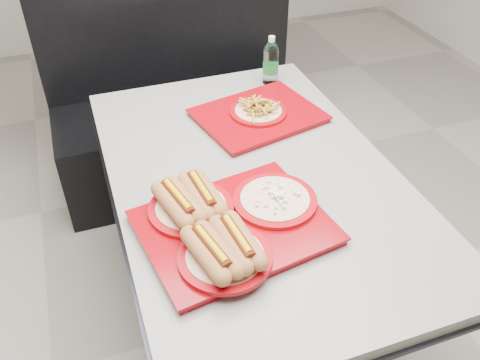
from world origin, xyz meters
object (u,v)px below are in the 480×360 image
object	(u,v)px
diner_table	(253,211)
water_bottle	(271,63)
tray_far	(258,113)
booth_bench	(180,106)
tray_near	(227,222)

from	to	relation	value
diner_table	water_bottle	world-z (taller)	water_bottle
diner_table	tray_far	world-z (taller)	tray_far
booth_bench	water_bottle	world-z (taller)	booth_bench
tray_far	water_bottle	bearing A→B (deg)	59.27
diner_table	booth_bench	distance (m)	1.11
tray_near	tray_far	world-z (taller)	tray_near
tray_far	booth_bench	bearing A→B (deg)	99.60
tray_near	tray_far	bearing A→B (deg)	60.87
tray_near	water_bottle	bearing A→B (deg)	60.36
booth_bench	tray_far	distance (m)	0.88
diner_table	booth_bench	world-z (taller)	booth_bench
tray_far	water_bottle	world-z (taller)	water_bottle
diner_table	tray_near	distance (m)	0.36
booth_bench	tray_far	bearing A→B (deg)	-80.40
diner_table	tray_near	size ratio (longest dim) A/B	2.52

